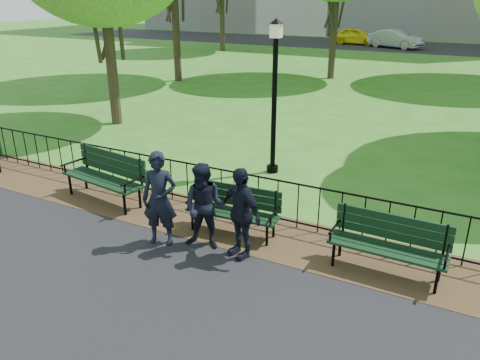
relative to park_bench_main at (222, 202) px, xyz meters
The scene contains 13 objects.
ground 1.39m from the park_bench_main, 82.60° to the right, with size 120.00×120.00×0.00m, color #2C681B.
dirt_strip 0.64m from the park_bench_main, 56.79° to the left, with size 60.00×1.60×0.01m, color #3C2C18.
far_street 33.75m from the park_bench_main, 89.72° to the left, with size 70.00×9.00×0.01m, color black.
iron_fence 0.77m from the park_bench_main, 77.74° to the left, with size 24.06×0.06×1.00m.
park_bench_main is the anchor object (origin of this frame).
park_bench_left_a 2.80m from the park_bench_main, behind, with size 2.03×0.87×1.12m.
park_bench_right_a 2.91m from the park_bench_main, ahead, with size 1.77×0.58×1.00m.
lamppost 3.51m from the park_bench_main, 97.67° to the left, with size 0.32×0.32×3.54m.
person_left 1.14m from the park_bench_main, 130.02° to the right, with size 0.60×0.39×1.65m, color black.
person_mid 0.64m from the park_bench_main, 87.27° to the right, with size 0.73×0.38×1.49m, color black.
person_right 0.92m from the park_bench_main, 40.50° to the right, with size 0.90×0.37×1.54m, color black.
taxi 33.97m from the park_bench_main, 100.79° to the left, with size 1.59×3.94×1.34m, color yellow.
sedan_silver 32.17m from the park_bench_main, 95.26° to the left, with size 1.46×4.18×1.38m, color #9B9EA3.
Camera 1 is at (3.65, -5.30, 4.07)m, focal length 35.00 mm.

